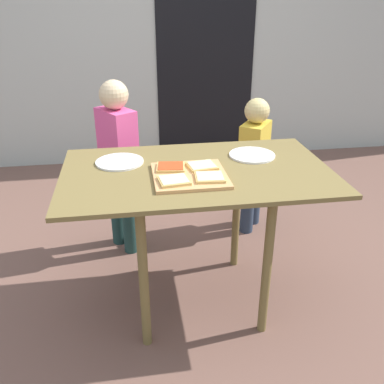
{
  "coord_description": "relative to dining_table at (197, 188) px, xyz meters",
  "views": [
    {
      "loc": [
        -0.3,
        -1.79,
        1.51
      ],
      "look_at": [
        -0.02,
        0.0,
        0.64
      ],
      "focal_mm": 39.21,
      "sensor_mm": 36.0,
      "label": 1
    }
  ],
  "objects": [
    {
      "name": "plate_white_right",
      "position": [
        0.31,
        0.14,
        0.1
      ],
      "size": [
        0.23,
        0.23,
        0.01
      ],
      "primitive_type": "cylinder",
      "color": "white",
      "rests_on": "dining_table"
    },
    {
      "name": "child_right",
      "position": [
        0.5,
        0.71,
        -0.15
      ],
      "size": [
        0.25,
        0.28,
        0.91
      ],
      "color": "#2A3649",
      "rests_on": "ground"
    },
    {
      "name": "child_left",
      "position": [
        -0.37,
        0.58,
        -0.05
      ],
      "size": [
        0.25,
        0.28,
        1.07
      ],
      "color": "#1F3D38",
      "rests_on": "ground"
    },
    {
      "name": "ground_plane",
      "position": [
        0.0,
        0.0,
        -0.66
      ],
      "size": [
        16.0,
        16.0,
        0.0
      ],
      "primitive_type": "plane",
      "color": "brown"
    },
    {
      "name": "pizza_slice_far_left",
      "position": [
        -0.12,
        0.0,
        0.12
      ],
      "size": [
        0.14,
        0.13,
        0.01
      ],
      "color": "tan",
      "rests_on": "cutting_board"
    },
    {
      "name": "cutting_board",
      "position": [
        -0.05,
        -0.08,
        0.1
      ],
      "size": [
        0.33,
        0.33,
        0.02
      ],
      "primitive_type": "cube",
      "color": "tan",
      "rests_on": "dining_table"
    },
    {
      "name": "house_door",
      "position": [
        0.44,
        2.14,
        0.34
      ],
      "size": [
        0.9,
        0.02,
        2.0
      ],
      "primitive_type": "cube",
      "color": "black",
      "rests_on": "ground"
    },
    {
      "name": "pizza_slice_near_left",
      "position": [
        -0.13,
        -0.15,
        0.12
      ],
      "size": [
        0.14,
        0.13,
        0.01
      ],
      "color": "tan",
      "rests_on": "cutting_board"
    },
    {
      "name": "house_wall_back",
      "position": [
        0.0,
        2.25,
        0.66
      ],
      "size": [
        8.0,
        0.2,
        2.65
      ],
      "primitive_type": "cube",
      "color": "#ADB2A8",
      "rests_on": "ground"
    },
    {
      "name": "pizza_slice_near_right",
      "position": [
        0.03,
        -0.14,
        0.12
      ],
      "size": [
        0.14,
        0.13,
        0.01
      ],
      "color": "tan",
      "rests_on": "cutting_board"
    },
    {
      "name": "dining_table",
      "position": [
        0.0,
        0.0,
        0.0
      ],
      "size": [
        1.25,
        0.75,
        0.76
      ],
      "color": "brown",
      "rests_on": "ground"
    },
    {
      "name": "plate_white_left",
      "position": [
        -0.36,
        0.15,
        0.1
      ],
      "size": [
        0.23,
        0.23,
        0.01
      ],
      "primitive_type": "cylinder",
      "color": "white",
      "rests_on": "dining_table"
    },
    {
      "name": "pizza_slice_far_right",
      "position": [
        0.02,
        -0.01,
        0.12
      ],
      "size": [
        0.14,
        0.13,
        0.01
      ],
      "color": "tan",
      "rests_on": "cutting_board"
    }
  ]
}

